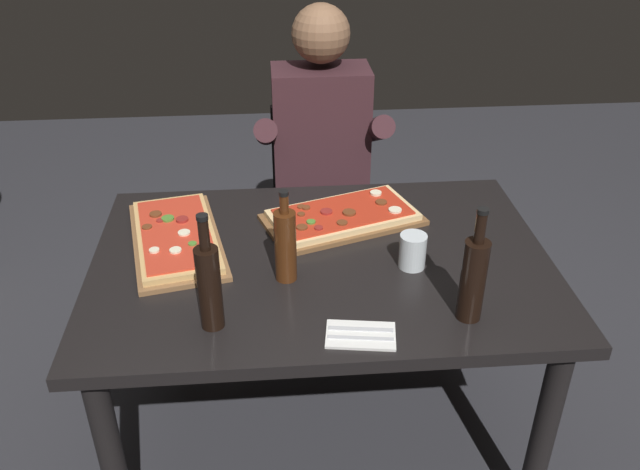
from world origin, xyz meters
The scene contains 11 objects.
ground_plane centered at (0.00, 0.00, 0.00)m, with size 6.40×6.40×0.00m, color #2D2D33.
dining_table centered at (0.00, 0.00, 0.64)m, with size 1.40×0.96×0.74m.
pizza_rectangular_front centered at (0.09, 0.21, 0.76)m, with size 0.57×0.42×0.05m.
pizza_rectangular_left centered at (-0.45, 0.12, 0.76)m, with size 0.37×0.57×0.05m.
wine_bottle_dark centered at (-0.31, -0.30, 0.87)m, with size 0.06×0.06×0.33m.
oil_bottle_amber centered at (-0.11, -0.10, 0.86)m, with size 0.06×0.06×0.29m.
vinegar_bottle_green centered at (0.37, -0.32, 0.87)m, with size 0.07×0.07×0.33m.
tumbler_near_camera centered at (0.27, -0.07, 0.79)m, with size 0.08×0.08×0.11m.
napkin_cutlery_set centered at (0.07, -0.38, 0.74)m, with size 0.19×0.14×0.01m.
diner_chair centered at (0.06, 0.86, 0.49)m, with size 0.44×0.44×0.87m.
seated_diner centered at (0.06, 0.74, 0.74)m, with size 0.53×0.41×1.33m.
Camera 1 is at (-0.14, -1.70, 1.85)m, focal length 37.31 mm.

